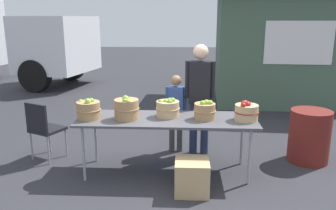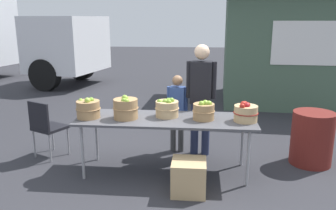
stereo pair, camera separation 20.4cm
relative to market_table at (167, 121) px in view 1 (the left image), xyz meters
The scene contains 13 objects.
ground_plane 0.71m from the market_table, ahead, with size 40.00×40.00×0.00m, color #2D2D33.
market_table is the anchor object (origin of this frame).
apple_basket_green_0 1.02m from the market_table, behind, with size 0.32×0.32×0.28m.
apple_basket_green_1 0.54m from the market_table, behind, with size 0.33×0.33×0.30m.
apple_basket_green_2 0.17m from the market_table, 83.76° to the left, with size 0.32×0.32×0.26m.
apple_basket_green_3 0.51m from the market_table, ahead, with size 0.29×0.29×0.26m.
apple_basket_red_0 1.02m from the market_table, ahead, with size 0.31×0.31×0.26m.
vendor_adult 0.85m from the market_table, 56.26° to the left, with size 0.43×0.25×1.65m.
child_customer 0.75m from the market_table, 82.56° to the left, with size 0.31×0.17×1.19m.
food_kiosk 5.07m from the market_table, 59.74° to the left, with size 3.65×3.08×2.74m.
folding_chair 1.82m from the market_table, 169.77° to the left, with size 0.53×0.53×0.86m.
trash_barrel 2.09m from the market_table, 13.16° to the left, with size 0.57×0.57×0.75m, color maroon.
produce_crate 0.81m from the market_table, 58.82° to the right, with size 0.40×0.40×0.40m, color tan.
Camera 1 is at (0.22, -4.24, 2.01)m, focal length 36.64 mm.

